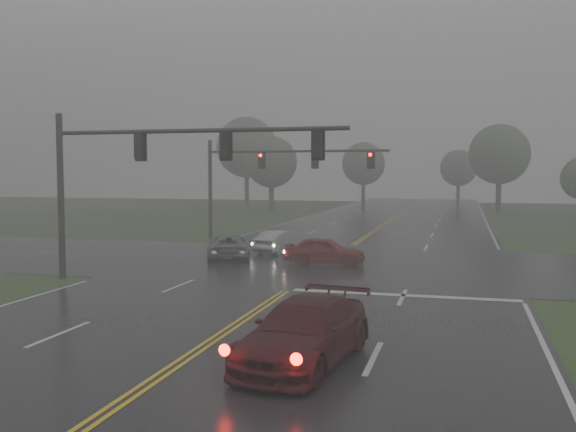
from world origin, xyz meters
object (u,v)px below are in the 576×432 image
(sedan_maroon, at_px, (304,364))
(sedan_silver, at_px, (280,253))
(signal_gantry_far, at_px, (263,170))
(sedan_red, at_px, (325,265))
(car_grey, at_px, (229,258))
(signal_gantry_near, at_px, (142,163))

(sedan_maroon, height_order, sedan_silver, sedan_maroon)
(sedan_maroon, relative_size, sedan_silver, 1.35)
(signal_gantry_far, bearing_deg, sedan_red, -57.63)
(sedan_maroon, distance_m, car_grey, 19.28)
(car_grey, bearing_deg, sedan_silver, -143.93)
(signal_gantry_near, height_order, signal_gantry_far, signal_gantry_near)
(sedan_red, bearing_deg, signal_gantry_near, 136.74)
(sedan_red, xyz_separation_m, signal_gantry_near, (-6.27, -7.05, 5.02))
(sedan_red, xyz_separation_m, car_grey, (-5.48, 1.03, 0.00))
(sedan_maroon, bearing_deg, car_grey, 124.09)
(car_grey, xyz_separation_m, signal_gantry_near, (-0.79, -8.08, 5.02))
(sedan_maroon, height_order, signal_gantry_far, signal_gantry_far)
(sedan_maroon, distance_m, signal_gantry_near, 14.00)
(sedan_maroon, distance_m, sedan_silver, 21.30)
(car_grey, xyz_separation_m, signal_gantry_far, (-0.86, 8.98, 4.79))
(signal_gantry_near, bearing_deg, sedan_maroon, -45.16)
(sedan_red, bearing_deg, car_grey, 77.81)
(car_grey, height_order, signal_gantry_far, signal_gantry_far)
(sedan_maroon, bearing_deg, sedan_silver, 115.67)
(sedan_silver, height_order, signal_gantry_near, signal_gantry_near)
(sedan_silver, height_order, signal_gantry_far, signal_gantry_far)
(sedan_red, bearing_deg, sedan_maroon, -171.37)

